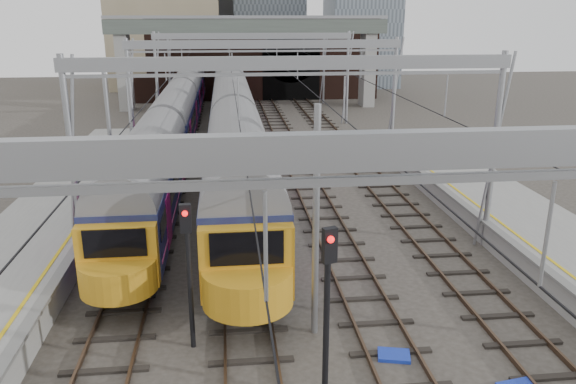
{
  "coord_description": "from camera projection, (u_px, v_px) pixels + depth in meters",
  "views": [
    {
      "loc": [
        -2.47,
        -12.94,
        9.28
      ],
      "look_at": [
        -0.07,
        8.71,
        2.4
      ],
      "focal_mm": 35.0,
      "sensor_mm": 36.0,
      "label": 1
    }
  ],
  "objects": [
    {
      "name": "ground",
      "position": [
        325.0,
        371.0,
        15.32
      ],
      "size": [
        160.0,
        160.0,
        0.0
      ],
      "primitive_type": "plane",
      "color": "#38332D",
      "rests_on": "ground"
    },
    {
      "name": "tracks",
      "position": [
        276.0,
        199.0,
        29.53
      ],
      "size": [
        14.4,
        80.0,
        0.22
      ],
      "color": "#4C3828",
      "rests_on": "ground"
    },
    {
      "name": "overhead_line",
      "position": [
        266.0,
        62.0,
        33.7
      ],
      "size": [
        16.8,
        80.0,
        8.0
      ],
      "color": "gray",
      "rests_on": "ground"
    },
    {
      "name": "retaining_wall",
      "position": [
        259.0,
        61.0,
        63.38
      ],
      "size": [
        28.0,
        2.75,
        9.0
      ],
      "color": "#311C16",
      "rests_on": "ground"
    },
    {
      "name": "overbridge",
      "position": [
        248.0,
        36.0,
        56.73
      ],
      "size": [
        28.0,
        3.0,
        9.25
      ],
      "color": "gray",
      "rests_on": "ground"
    },
    {
      "name": "train_main",
      "position": [
        231.0,
        97.0,
        48.4
      ],
      "size": [
        2.92,
        67.54,
        4.99
      ],
      "color": "black",
      "rests_on": "ground"
    },
    {
      "name": "train_second",
      "position": [
        182.0,
        104.0,
        45.7
      ],
      "size": [
        2.59,
        59.93,
        4.53
      ],
      "color": "black",
      "rests_on": "ground"
    },
    {
      "name": "signal_near_left",
      "position": [
        188.0,
        258.0,
        15.53
      ],
      "size": [
        0.32,
        0.45,
        4.47
      ],
      "rotation": [
        0.0,
        0.0,
        0.03
      ],
      "color": "black",
      "rests_on": "ground"
    },
    {
      "name": "signal_near_centre",
      "position": [
        328.0,
        294.0,
        13.29
      ],
      "size": [
        0.37,
        0.46,
        4.7
      ],
      "rotation": [
        0.0,
        0.0,
        0.31
      ],
      "color": "black",
      "rests_on": "ground"
    },
    {
      "name": "equip_cover_a",
      "position": [
        394.0,
        355.0,
        15.93
      ],
      "size": [
        1.03,
        0.83,
        0.11
      ],
      "primitive_type": "cube",
      "rotation": [
        0.0,
        0.0,
        -0.24
      ],
      "color": "#1831B7",
      "rests_on": "ground"
    },
    {
      "name": "equip_cover_b",
      "position": [
        276.0,
        265.0,
        21.68
      ],
      "size": [
        1.03,
        0.86,
        0.1
      ],
      "primitive_type": "cube",
      "rotation": [
        0.0,
        0.0,
        0.3
      ],
      "color": "#1831B7",
      "rests_on": "ground"
    }
  ]
}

